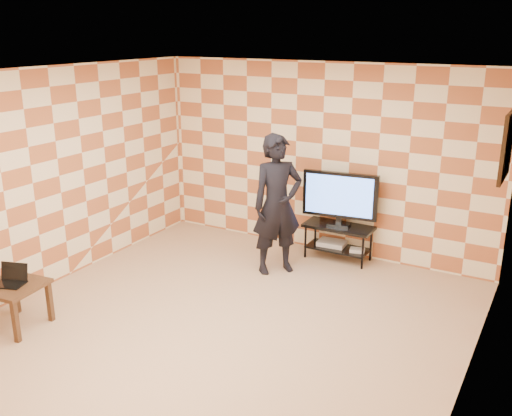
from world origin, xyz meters
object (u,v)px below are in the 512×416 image
object	(u,v)px
side_table	(14,292)
person	(277,205)
tv_stand	(338,234)
tv	(340,197)

from	to	relation	value
side_table	person	world-z (taller)	person
tv_stand	side_table	distance (m)	4.22
tv	person	size ratio (longest dim) A/B	0.56
tv_stand	tv	bearing A→B (deg)	-97.11
person	side_table	bearing A→B (deg)	-172.31
tv_stand	side_table	size ratio (longest dim) A/B	1.47
tv	person	distance (m)	0.96
tv	person	xyz separation A→B (m)	(-0.56, -0.78, 0.01)
tv_stand	side_table	xyz separation A→B (m)	(-2.34, -3.51, 0.05)
side_table	tv	bearing A→B (deg)	56.31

